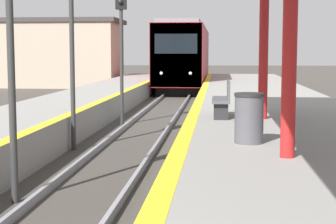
# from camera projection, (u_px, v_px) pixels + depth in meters

# --- Properties ---
(train) EXTENTS (2.87, 17.15, 4.32)m
(train) POSITION_uv_depth(u_px,v_px,m) (185.00, 56.00, 38.53)
(train) COLOR black
(train) RESTS_ON ground
(signal_mid) EXTENTS (0.36, 0.31, 4.83)m
(signal_mid) POSITION_uv_depth(u_px,v_px,m) (71.00, 18.00, 14.03)
(signal_mid) COLOR #2D2D2D
(signal_mid) RESTS_ON ground
(signal_far) EXTENTS (0.36, 0.31, 4.83)m
(signal_far) POSITION_uv_depth(u_px,v_px,m) (121.00, 27.00, 18.98)
(signal_far) COLOR #2D2D2D
(signal_far) RESTS_ON ground
(trash_bin) EXTENTS (0.55, 0.55, 0.92)m
(trash_bin) POSITION_uv_depth(u_px,v_px,m) (249.00, 118.00, 10.19)
(trash_bin) COLOR #4C4C51
(trash_bin) RESTS_ON platform_right
(bench) EXTENTS (0.44, 1.54, 0.92)m
(bench) POSITION_uv_depth(u_px,v_px,m) (224.00, 98.00, 14.24)
(bench) COLOR #4C4C51
(bench) RESTS_ON platform_right
(station_building) EXTENTS (10.16, 5.29, 4.80)m
(station_building) POSITION_uv_depth(u_px,v_px,m) (51.00, 53.00, 40.29)
(station_building) COLOR tan
(station_building) RESTS_ON ground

